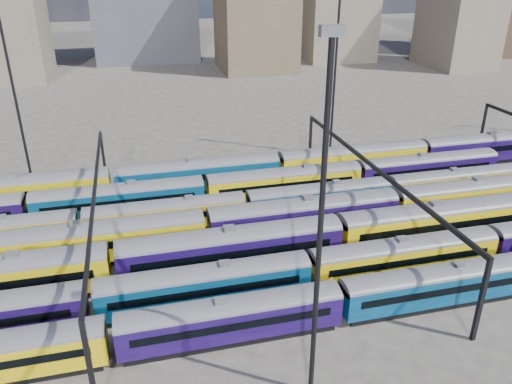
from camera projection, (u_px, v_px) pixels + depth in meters
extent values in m
plane|color=#46403C|center=(286.00, 238.00, 56.89)|extent=(500.00, 500.00, 0.00)
cube|color=black|center=(232.00, 336.00, 41.44)|extent=(17.51, 2.27, 0.64)
cube|color=#15083B|center=(231.00, 320.00, 40.74)|extent=(18.43, 2.67, 2.67)
cylinder|color=#4C4C51|center=(231.00, 306.00, 40.19)|extent=(18.43, 2.67, 2.67)
cube|color=black|center=(235.00, 327.00, 39.42)|extent=(16.22, 0.06, 0.69)
cube|color=black|center=(228.00, 306.00, 41.81)|extent=(16.22, 0.06, 0.69)
cube|color=slate|center=(231.00, 299.00, 39.89)|extent=(0.92, 0.83, 0.32)
cube|color=black|center=(435.00, 301.00, 45.69)|extent=(17.51, 2.27, 0.64)
cube|color=#053254|center=(438.00, 286.00, 45.00)|extent=(18.43, 2.67, 2.67)
cylinder|color=#4C4C51|center=(440.00, 274.00, 44.44)|extent=(18.43, 2.67, 2.67)
cube|color=black|center=(447.00, 292.00, 43.67)|extent=(16.22, 0.06, 0.69)
cube|color=black|center=(430.00, 275.00, 46.06)|extent=(16.22, 0.06, 0.69)
cube|color=slate|center=(441.00, 267.00, 44.14)|extent=(0.92, 0.83, 0.32)
cube|color=black|center=(206.00, 302.00, 45.53)|extent=(18.20, 2.36, 0.67)
cube|color=#053254|center=(205.00, 286.00, 44.81)|extent=(19.16, 2.78, 2.78)
cylinder|color=#4C4C51|center=(204.00, 273.00, 44.23)|extent=(19.16, 2.78, 2.78)
cube|color=black|center=(207.00, 292.00, 43.43)|extent=(16.86, 0.06, 0.72)
cube|color=black|center=(203.00, 275.00, 45.91)|extent=(16.86, 0.06, 0.72)
cube|color=slate|center=(204.00, 266.00, 43.92)|extent=(0.96, 0.86, 0.34)
cube|color=black|center=(401.00, 272.00, 49.95)|extent=(18.20, 2.36, 0.67)
cube|color=#CBAB08|center=(403.00, 257.00, 49.23)|extent=(19.16, 2.78, 2.78)
cylinder|color=#4C4C51|center=(405.00, 245.00, 48.65)|extent=(19.16, 2.78, 2.78)
cube|color=black|center=(411.00, 262.00, 47.85)|extent=(16.86, 0.06, 0.72)
cube|color=black|center=(397.00, 247.00, 50.33)|extent=(16.86, 0.06, 0.72)
cube|color=slate|center=(406.00, 239.00, 48.34)|extent=(0.96, 0.86, 0.34)
cube|color=black|center=(232.00, 267.00, 50.68)|extent=(21.26, 2.76, 0.78)
cube|color=#15083B|center=(231.00, 250.00, 49.84)|extent=(22.38, 3.24, 3.24)
cylinder|color=#4C4C51|center=(231.00, 236.00, 49.17)|extent=(22.38, 3.24, 3.24)
cube|color=black|center=(235.00, 255.00, 48.24)|extent=(19.69, 0.06, 0.84)
cube|color=black|center=(228.00, 239.00, 51.13)|extent=(19.69, 0.06, 0.84)
cube|color=slate|center=(231.00, 228.00, 48.81)|extent=(1.12, 1.01, 0.39)
cube|color=black|center=(433.00, 239.00, 55.82)|extent=(21.26, 2.76, 0.78)
cube|color=#CBAB08|center=(435.00, 223.00, 54.98)|extent=(22.38, 3.24, 3.24)
cylinder|color=#4C4C51|center=(438.00, 210.00, 54.30)|extent=(22.38, 3.24, 3.24)
cube|color=black|center=(445.00, 227.00, 53.37)|extent=(19.69, 0.06, 0.84)
cube|color=black|center=(428.00, 213.00, 56.27)|extent=(19.69, 0.06, 0.84)
cube|color=slate|center=(439.00, 203.00, 53.94)|extent=(1.12, 1.01, 0.39)
cube|color=black|center=(101.00, 258.00, 52.20)|extent=(20.65, 2.68, 0.76)
cube|color=#CBAB08|center=(99.00, 242.00, 51.38)|extent=(21.74, 3.15, 3.15)
cylinder|color=#4C4C51|center=(97.00, 229.00, 50.73)|extent=(21.74, 3.15, 3.15)
cube|color=black|center=(98.00, 247.00, 49.82)|extent=(19.13, 0.06, 0.82)
cube|color=black|center=(99.00, 232.00, 52.63)|extent=(19.13, 0.06, 0.82)
cube|color=slate|center=(96.00, 221.00, 50.38)|extent=(1.09, 0.98, 0.38)
cube|color=black|center=(303.00, 232.00, 57.20)|extent=(20.65, 2.68, 0.76)
cube|color=#15083B|center=(304.00, 217.00, 56.38)|extent=(21.74, 3.15, 3.15)
cylinder|color=#4C4C51|center=(304.00, 205.00, 55.72)|extent=(21.74, 3.15, 3.15)
cube|color=black|center=(309.00, 221.00, 54.82)|extent=(19.13, 0.06, 0.82)
cube|color=black|center=(299.00, 208.00, 57.63)|extent=(19.13, 0.06, 0.82)
cube|color=slate|center=(305.00, 198.00, 55.37)|extent=(1.09, 0.98, 0.38)
cube|color=black|center=(473.00, 211.00, 62.19)|extent=(20.65, 2.68, 0.76)
cube|color=#CBAB08|center=(476.00, 197.00, 61.37)|extent=(21.74, 3.15, 3.15)
cylinder|color=#4C4C51|center=(478.00, 185.00, 60.72)|extent=(21.74, 3.15, 3.15)
cube|color=black|center=(485.00, 199.00, 59.81)|extent=(19.13, 0.06, 0.82)
cube|color=black|center=(468.00, 189.00, 62.62)|extent=(19.13, 0.06, 0.82)
cube|color=slate|center=(479.00, 179.00, 60.37)|extent=(1.09, 0.98, 0.38)
cube|color=black|center=(167.00, 228.00, 58.26)|extent=(17.36, 2.25, 0.64)
cube|color=#CBAB08|center=(166.00, 216.00, 57.58)|extent=(18.28, 2.65, 2.65)
cylinder|color=#4C4C51|center=(165.00, 205.00, 57.02)|extent=(18.28, 2.65, 2.65)
cube|color=black|center=(167.00, 218.00, 56.26)|extent=(16.09, 0.06, 0.69)
cube|color=black|center=(165.00, 208.00, 58.63)|extent=(16.09, 0.06, 0.69)
cube|color=slate|center=(165.00, 200.00, 56.73)|extent=(0.91, 0.82, 0.32)
cube|color=black|center=(319.00, 210.00, 62.48)|extent=(17.36, 2.25, 0.64)
cube|color=#053254|center=(320.00, 198.00, 61.80)|extent=(18.28, 2.65, 2.65)
cylinder|color=#4C4C51|center=(320.00, 189.00, 61.24)|extent=(18.28, 2.65, 2.65)
cube|color=black|center=(324.00, 201.00, 60.48)|extent=(16.09, 0.06, 0.69)
cube|color=black|center=(316.00, 192.00, 62.85)|extent=(16.09, 0.06, 0.69)
cube|color=slate|center=(321.00, 183.00, 60.95)|extent=(0.91, 0.82, 0.32)
cube|color=black|center=(452.00, 195.00, 66.70)|extent=(17.36, 2.25, 0.64)
cube|color=#CBAB08|center=(454.00, 183.00, 66.02)|extent=(18.28, 2.65, 2.65)
cylinder|color=#4C4C51|center=(455.00, 174.00, 65.46)|extent=(18.28, 2.65, 2.65)
cube|color=black|center=(460.00, 185.00, 64.70)|extent=(16.09, 0.06, 0.69)
cube|color=black|center=(448.00, 177.00, 67.07)|extent=(16.09, 0.06, 0.69)
cube|color=slate|center=(456.00, 169.00, 65.17)|extent=(0.91, 0.82, 0.32)
cube|color=black|center=(122.00, 214.00, 61.50)|extent=(19.33, 2.51, 0.71)
cube|color=#053254|center=(120.00, 201.00, 60.74)|extent=(20.35, 2.95, 2.95)
cylinder|color=#4C4C51|center=(119.00, 189.00, 60.13)|extent=(20.35, 2.95, 2.95)
cube|color=black|center=(120.00, 203.00, 59.28)|extent=(17.91, 0.06, 0.76)
cube|color=black|center=(120.00, 193.00, 61.91)|extent=(17.91, 0.06, 0.76)
cube|color=slate|center=(118.00, 184.00, 59.80)|extent=(1.02, 0.92, 0.36)
cube|color=black|center=(284.00, 196.00, 66.19)|extent=(19.33, 2.51, 0.71)
cube|color=#CBAB08|center=(284.00, 184.00, 65.42)|extent=(20.35, 2.95, 2.95)
cylinder|color=#4C4C51|center=(284.00, 173.00, 64.81)|extent=(20.35, 2.95, 2.95)
cube|color=black|center=(288.00, 186.00, 63.96)|extent=(17.91, 0.06, 0.76)
cube|color=black|center=(281.00, 177.00, 66.59)|extent=(17.91, 0.06, 0.76)
cube|color=slate|center=(285.00, 168.00, 64.48)|extent=(1.02, 0.92, 0.36)
cube|color=black|center=(425.00, 181.00, 70.87)|extent=(19.33, 2.51, 0.71)
cube|color=#15083B|center=(427.00, 169.00, 70.11)|extent=(20.35, 2.95, 2.95)
cylinder|color=#4C4C51|center=(428.00, 159.00, 69.49)|extent=(20.35, 2.95, 2.95)
cube|color=black|center=(433.00, 170.00, 68.64)|extent=(17.91, 0.06, 0.76)
cube|color=black|center=(421.00, 163.00, 71.28)|extent=(17.91, 0.06, 0.76)
cube|color=slate|center=(429.00, 154.00, 69.16)|extent=(1.02, 0.92, 0.36)
cube|color=black|center=(23.00, 207.00, 63.18)|extent=(20.85, 2.70, 0.77)
cube|color=#CBAB08|center=(20.00, 193.00, 62.36)|extent=(21.95, 3.18, 3.18)
cylinder|color=#4C4C51|center=(17.00, 181.00, 61.69)|extent=(21.95, 3.18, 3.18)
cube|color=black|center=(17.00, 195.00, 60.78)|extent=(19.31, 0.06, 0.82)
cube|color=black|center=(21.00, 185.00, 63.62)|extent=(19.31, 0.06, 0.82)
cube|color=slate|center=(16.00, 175.00, 61.34)|extent=(1.10, 0.99, 0.38)
cube|color=black|center=(199.00, 189.00, 68.22)|extent=(20.85, 2.70, 0.77)
cube|color=#053254|center=(199.00, 176.00, 67.40)|extent=(21.95, 3.18, 3.18)
cylinder|color=#4C4C51|center=(198.00, 165.00, 66.73)|extent=(21.95, 3.18, 3.18)
cube|color=black|center=(200.00, 178.00, 65.82)|extent=(19.31, 0.06, 0.82)
cube|color=black|center=(197.00, 169.00, 68.66)|extent=(19.31, 0.06, 0.82)
cube|color=slate|center=(198.00, 159.00, 66.38)|extent=(1.10, 0.99, 0.38)
cube|color=black|center=(352.00, 174.00, 73.26)|extent=(20.85, 2.70, 0.77)
cube|color=#CBAB08|center=(353.00, 161.00, 72.44)|extent=(21.95, 3.18, 3.18)
cylinder|color=#4C4C51|center=(354.00, 151.00, 71.77)|extent=(21.95, 3.18, 3.18)
cube|color=black|center=(358.00, 162.00, 70.86)|extent=(19.31, 0.06, 0.82)
cube|color=black|center=(349.00, 155.00, 73.70)|extent=(19.31, 0.06, 0.82)
cube|color=slate|center=(354.00, 145.00, 71.42)|extent=(1.10, 0.99, 0.38)
cube|color=black|center=(485.00, 160.00, 78.30)|extent=(20.85, 2.70, 0.77)
cube|color=#15083B|center=(487.00, 148.00, 77.48)|extent=(21.95, 3.18, 3.18)
cylinder|color=#4C4C51|center=(489.00, 138.00, 76.81)|extent=(21.95, 3.18, 3.18)
cube|color=black|center=(494.00, 149.00, 75.90)|extent=(19.31, 0.06, 0.82)
cube|color=black|center=(481.00, 143.00, 78.74)|extent=(19.31, 0.06, 0.82)
cube|color=slate|center=(490.00, 133.00, 76.46)|extent=(1.10, 0.99, 0.38)
cube|color=black|center=(90.00, 368.00, 33.13)|extent=(0.35, 0.35, 8.00)
cube|color=black|center=(104.00, 160.00, 68.37)|extent=(0.35, 0.35, 8.00)
cube|color=black|center=(94.00, 194.00, 49.17)|extent=(0.30, 40.00, 0.45)
cube|color=black|center=(481.00, 300.00, 39.84)|extent=(0.35, 0.35, 8.00)
cube|color=black|center=(310.00, 142.00, 75.08)|extent=(0.35, 0.35, 8.00)
cube|color=black|center=(373.00, 166.00, 55.87)|extent=(0.30, 40.00, 0.45)
cube|color=black|center=(483.00, 127.00, 81.78)|extent=(0.35, 0.35, 8.00)
cylinder|color=black|center=(16.00, 99.00, 64.35)|extent=(0.36, 0.36, 25.00)
cylinder|color=black|center=(319.00, 244.00, 31.18)|extent=(0.36, 0.36, 25.00)
cube|color=slate|center=(332.00, 31.00, 25.84)|extent=(1.40, 0.50, 0.60)
cylinder|color=black|center=(335.00, 78.00, 76.17)|extent=(0.36, 0.36, 25.00)
cube|color=#38383F|center=(143.00, 2.00, 156.02)|extent=(31.45, 23.82, 34.83)
cube|color=brown|center=(256.00, 8.00, 140.01)|extent=(20.53, 21.40, 33.97)
cube|color=#665B4C|center=(335.00, 18.00, 158.30)|extent=(21.40, 20.66, 25.64)
cube|color=#665B4C|center=(461.00, 10.00, 145.10)|extent=(16.30, 22.06, 32.15)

